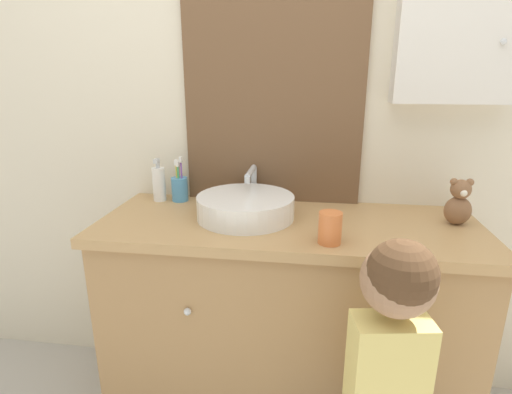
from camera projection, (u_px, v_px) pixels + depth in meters
The scene contains 8 objects.
wall_back at pixel (303, 88), 1.53m from camera, with size 3.20×0.18×2.50m.
vanity_counter at pixel (285, 323), 1.52m from camera, with size 1.33×0.52×0.83m.
sink_basin at pixel (246, 206), 1.43m from camera, with size 0.35×0.40×0.15m.
toothbrush_holder at pixel (180, 188), 1.62m from camera, with size 0.07×0.07×0.18m.
soap_dispenser at pixel (159, 184), 1.62m from camera, with size 0.05×0.05×0.17m.
child_figure at pixel (388, 369), 1.01m from camera, with size 0.21×0.47×0.97m.
teddy_bear at pixel (459, 203), 1.35m from camera, with size 0.09×0.08×0.16m.
drinking_cup at pixel (330, 228), 1.21m from camera, with size 0.07×0.07×0.10m, color orange.
Camera 1 is at (0.08, -0.98, 1.32)m, focal length 28.00 mm.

